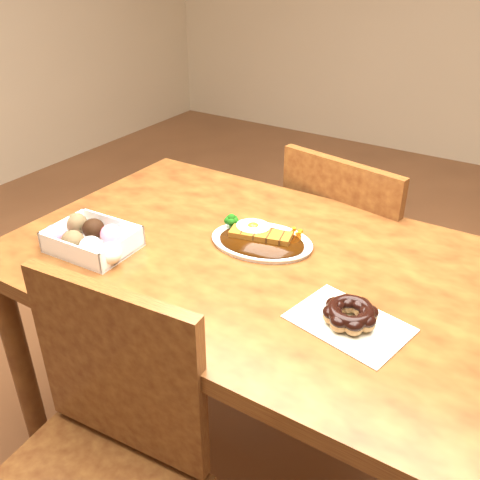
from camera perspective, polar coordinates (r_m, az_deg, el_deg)
The scene contains 6 objects.
ground at distance 1.81m, azimuth 1.03°, elevation -22.40°, with size 6.00×6.00×0.00m, color brown.
table at distance 1.36m, azimuth 1.28°, elevation -5.23°, with size 1.20×0.80×0.75m.
chair_far at distance 1.84m, azimuth 11.90°, elevation -2.16°, with size 0.49×0.49×0.87m.
katsu_curry_plate at distance 1.35m, azimuth 2.19°, elevation 0.16°, with size 0.28×0.23×0.05m.
donut_box at distance 1.37m, azimuth -15.68°, elevation 0.17°, with size 0.24×0.16×0.06m.
pon_de_ring at distance 1.09m, azimuth 11.67°, elevation -7.82°, with size 0.25×0.20×0.04m.
Camera 1 is at (0.57, -0.96, 1.43)m, focal length 40.00 mm.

